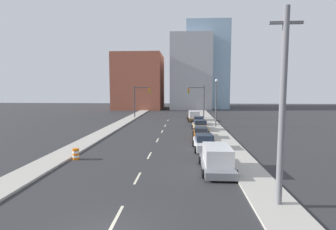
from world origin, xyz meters
The scene contains 23 objects.
sidewalk_left centered at (-7.88, 48.81, 0.08)m, with size 2.46×97.62×0.16m.
sidewalk_right centered at (7.88, 48.81, 0.08)m, with size 2.46×97.62×0.16m.
lane_stripe_at_2m centered at (0.00, 2.00, 0.00)m, with size 0.16×2.40×0.01m, color beige.
lane_stripe_at_7m centered at (0.00, 7.47, 0.00)m, with size 0.16×2.40×0.01m, color beige.
lane_stripe_at_14m centered at (0.00, 13.56, 0.00)m, with size 0.16×2.40×0.01m, color beige.
lane_stripe_at_21m centered at (0.00, 20.73, 0.00)m, with size 0.16×2.40×0.01m, color beige.
lane_stripe_at_27m centered at (0.00, 27.21, 0.00)m, with size 0.16×2.40×0.01m, color beige.
lane_stripe_at_33m centered at (0.00, 33.21, 0.00)m, with size 0.16×2.40×0.01m, color beige.
lane_stripe_at_40m centered at (0.00, 40.43, 0.00)m, with size 0.16×2.40×0.01m, color beige.
building_brick_left centered at (-10.64, 70.33, 8.19)m, with size 14.00×16.00×16.38m.
building_office_center centered at (4.97, 74.33, 10.95)m, with size 12.00×20.00×21.89m.
building_glass_right centered at (10.02, 78.33, 13.16)m, with size 13.00×20.00×26.32m.
traffic_signal_left centered at (-6.38, 44.51, 4.26)m, with size 3.46×0.35×6.73m.
traffic_signal_right centered at (6.27, 44.51, 4.26)m, with size 3.46×0.35×6.73m.
utility_pole_right_near centered at (8.03, 3.64, 5.14)m, with size 1.60×0.32×10.03m.
traffic_barrel centered at (-6.14, 11.85, 0.47)m, with size 0.56×0.56×0.95m.
street_lamp centered at (8.10, 31.51, 4.44)m, with size 0.44×0.44×7.58m.
box_truck_gray centered at (5.57, 9.33, 0.90)m, with size 2.46×5.46×1.90m.
sedan_white centered at (5.16, 16.25, 0.70)m, with size 2.30×4.82×1.54m.
sedan_orange centered at (5.19, 22.03, 0.65)m, with size 2.16×4.81×1.41m.
sedan_tan centered at (5.46, 28.35, 0.70)m, with size 2.36×4.85×1.54m.
sedan_navy centered at (5.58, 33.93, 0.66)m, with size 2.15×4.29×1.46m.
box_truck_brown centered at (4.99, 40.12, 0.90)m, with size 2.55×6.28×1.88m.
Camera 1 is at (3.16, -9.67, 6.05)m, focal length 28.00 mm.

